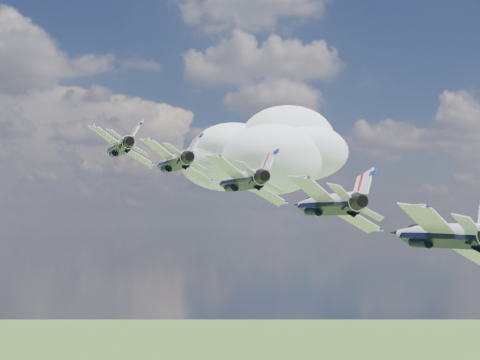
{
  "coord_description": "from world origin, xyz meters",
  "views": [
    {
      "loc": [
        -26.24,
        -70.63,
        143.73
      ],
      "look_at": [
        -17.91,
        1.09,
        148.45
      ],
      "focal_mm": 50.0,
      "sensor_mm": 36.0,
      "label": 1
    }
  ],
  "objects_px": {
    "jet_0": "(119,147)",
    "jet_2": "(240,180)",
    "jet_4": "(436,234)",
    "jet_1": "(173,162)",
    "jet_3": "(325,203)"
  },
  "relations": [
    {
      "from": "jet_0",
      "to": "jet_2",
      "type": "distance_m",
      "value": 24.07
    },
    {
      "from": "jet_4",
      "to": "jet_1",
      "type": "bearing_deg",
      "value": 112.26
    },
    {
      "from": "jet_0",
      "to": "jet_3",
      "type": "relative_size",
      "value": 1.0
    },
    {
      "from": "jet_0",
      "to": "jet_2",
      "type": "relative_size",
      "value": 1.0
    },
    {
      "from": "jet_0",
      "to": "jet_1",
      "type": "height_order",
      "value": "jet_0"
    },
    {
      "from": "jet_0",
      "to": "jet_4",
      "type": "bearing_deg",
      "value": -67.74
    },
    {
      "from": "jet_4",
      "to": "jet_3",
      "type": "bearing_deg",
      "value": 112.26
    },
    {
      "from": "jet_3",
      "to": "jet_4",
      "type": "relative_size",
      "value": 1.0
    },
    {
      "from": "jet_0",
      "to": "jet_4",
      "type": "distance_m",
      "value": 48.14
    },
    {
      "from": "jet_0",
      "to": "jet_4",
      "type": "xyz_separation_m",
      "value": [
        28.29,
        -37.33,
        -11.13
      ]
    },
    {
      "from": "jet_3",
      "to": "jet_4",
      "type": "bearing_deg",
      "value": -67.74
    },
    {
      "from": "jet_0",
      "to": "jet_3",
      "type": "bearing_deg",
      "value": -67.74
    },
    {
      "from": "jet_1",
      "to": "jet_3",
      "type": "relative_size",
      "value": 1.0
    },
    {
      "from": "jet_2",
      "to": "jet_3",
      "type": "distance_m",
      "value": 12.03
    },
    {
      "from": "jet_1",
      "to": "jet_3",
      "type": "bearing_deg",
      "value": -67.74
    }
  ]
}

